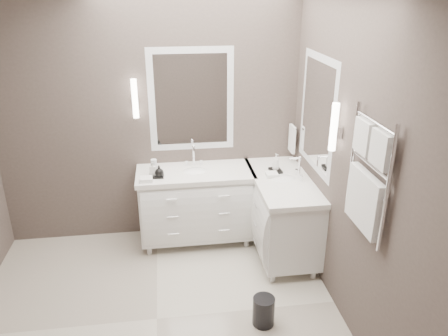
{
  "coord_description": "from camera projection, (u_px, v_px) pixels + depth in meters",
  "views": [
    {
      "loc": [
        0.16,
        -3.03,
        2.67
      ],
      "look_at": [
        0.69,
        0.7,
        1.09
      ],
      "focal_mm": 35.0,
      "sensor_mm": 36.0,
      "label": 1
    }
  ],
  "objects": [
    {
      "name": "floor",
      "position": [
        157.0,
        319.0,
        3.78
      ],
      "size": [
        3.2,
        3.0,
        0.01
      ],
      "primitive_type": "cube",
      "color": "beige",
      "rests_on": "ground"
    },
    {
      "name": "soap_bottle_c",
      "position": [
        276.0,
        162.0,
        4.57
      ],
      "size": [
        0.09,
        0.09,
        0.18
      ],
      "primitive_type": "imported",
      "rotation": [
        0.0,
        0.0,
        0.44
      ],
      "color": "white",
      "rests_on": "amenity_tray_right"
    },
    {
      "name": "wall_right",
      "position": [
        351.0,
        165.0,
        3.46
      ],
      "size": [
        0.01,
        3.0,
        2.7
      ],
      "primitive_type": "cube",
      "color": "#4B413C",
      "rests_on": "floor"
    },
    {
      "name": "sconce_back",
      "position": [
        135.0,
        99.0,
        4.45
      ],
      "size": [
        0.06,
        0.06,
        0.4
      ],
      "color": "white",
      "rests_on": "wall_back"
    },
    {
      "name": "waste_bin",
      "position": [
        264.0,
        311.0,
        3.68
      ],
      "size": [
        0.22,
        0.22,
        0.26
      ],
      "primitive_type": "cylinder",
      "rotation": [
        0.0,
        0.0,
        -0.19
      ],
      "color": "black",
      "rests_on": "floor"
    },
    {
      "name": "towel_bar_corner",
      "position": [
        292.0,
        138.0,
        4.79
      ],
      "size": [
        0.03,
        0.22,
        0.3
      ],
      "color": "white",
      "rests_on": "wall_right"
    },
    {
      "name": "mirror_right",
      "position": [
        317.0,
        114.0,
        4.11
      ],
      "size": [
        0.02,
        0.9,
        1.1
      ],
      "color": "white",
      "rests_on": "wall_right"
    },
    {
      "name": "vanity_back",
      "position": [
        196.0,
        201.0,
        4.77
      ],
      "size": [
        1.24,
        0.59,
        0.97
      ],
      "color": "white",
      "rests_on": "floor"
    },
    {
      "name": "amenity_tray_right",
      "position": [
        275.0,
        170.0,
        4.6
      ],
      "size": [
        0.13,
        0.16,
        0.02
      ],
      "primitive_type": "cube",
      "rotation": [
        0.0,
        0.0,
        0.09
      ],
      "color": "black",
      "rests_on": "vanity_right"
    },
    {
      "name": "wall_front",
      "position": [
        138.0,
        317.0,
        1.88
      ],
      "size": [
        3.2,
        0.01,
        2.7
      ],
      "primitive_type": "cube",
      "color": "#4B413C",
      "rests_on": "floor"
    },
    {
      "name": "vanity_right",
      "position": [
        281.0,
        210.0,
        4.58
      ],
      "size": [
        0.59,
        1.24,
        0.97
      ],
      "color": "white",
      "rests_on": "floor"
    },
    {
      "name": "mirror_back",
      "position": [
        191.0,
        100.0,
        4.59
      ],
      "size": [
        0.9,
        0.02,
        1.1
      ],
      "color": "white",
      "rests_on": "wall_back"
    },
    {
      "name": "water_bottle",
      "position": [
        154.0,
        168.0,
        4.48
      ],
      "size": [
        0.08,
        0.08,
        0.18
      ],
      "primitive_type": "cylinder",
      "rotation": [
        0.0,
        0.0,
        -0.25
      ],
      "color": "silver",
      "rests_on": "vanity_back"
    },
    {
      "name": "towel_ladder",
      "position": [
        367.0,
        181.0,
        3.07
      ],
      "size": [
        0.06,
        0.58,
        0.9
      ],
      "color": "white",
      "rests_on": "wall_right"
    },
    {
      "name": "amenity_tray_back",
      "position": [
        156.0,
        176.0,
        4.47
      ],
      "size": [
        0.15,
        0.12,
        0.02
      ],
      "primitive_type": "cube",
      "rotation": [
        0.0,
        0.0,
        -0.05
      ],
      "color": "black",
      "rests_on": "vanity_back"
    },
    {
      "name": "sconce_right",
      "position": [
        334.0,
        128.0,
        3.56
      ],
      "size": [
        0.06,
        0.06,
        0.4
      ],
      "color": "white",
      "rests_on": "wall_right"
    },
    {
      "name": "soap_bottle_b",
      "position": [
        159.0,
        171.0,
        4.42
      ],
      "size": [
        0.09,
        0.09,
        0.11
      ],
      "primitive_type": "imported",
      "rotation": [
        0.0,
        0.0,
        -0.05
      ],
      "color": "black",
      "rests_on": "amenity_tray_back"
    },
    {
      "name": "wall_back",
      "position": [
        149.0,
        120.0,
        4.63
      ],
      "size": [
        3.2,
        0.01,
        2.7
      ],
      "primitive_type": "cube",
      "color": "#4B413C",
      "rests_on": "floor"
    },
    {
      "name": "soap_bottle_a",
      "position": [
        153.0,
        168.0,
        4.46
      ],
      "size": [
        0.08,
        0.08,
        0.14
      ],
      "primitive_type": "imported",
      "rotation": [
        0.0,
        0.0,
        -0.26
      ],
      "color": "white",
      "rests_on": "amenity_tray_back"
    }
  ]
}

